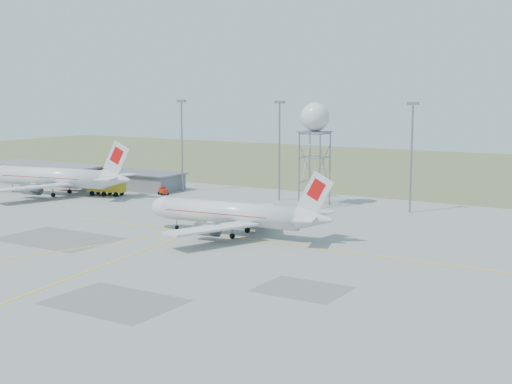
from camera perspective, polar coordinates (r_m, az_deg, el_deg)
The scene contains 12 objects.
ground at distance 89.46m, azimuth -13.82°, elevation -6.76°, with size 400.00×400.00×0.00m, color gray.
grass_strip at distance 210.97m, azimuth 14.29°, elevation 1.78°, with size 400.00×120.00×0.03m, color #5E713E.
building_orange at distance 184.83m, azimuth -16.57°, elevation 1.48°, with size 33.00×12.00×4.30m.
building_grey at distance 165.36m, azimuth -9.08°, elevation 0.90°, with size 19.00×10.00×3.90m.
mast_a at distance 159.65m, azimuth -5.95°, elevation 4.34°, with size 2.20×0.50×20.50m.
mast_b at distance 145.83m, azimuth 1.89°, elevation 4.01°, with size 2.20×0.50×20.50m.
mast_c at distance 134.23m, azimuth 12.35°, elevation 3.46°, with size 2.20×0.50×20.50m.
airliner_main at distance 111.92m, azimuth -1.87°, elevation -1.78°, with size 31.99×31.00×10.88m.
airliner_far at distance 160.40m, azimuth -15.75°, elevation 1.11°, with size 35.94×34.55×12.25m.
radar_tower at distance 139.56m, azimuth 4.73°, elevation 3.51°, with size 5.60×5.60×20.26m.
fire_truck at distance 157.30m, azimuth -11.78°, elevation 0.29°, with size 8.41×4.83×3.20m.
baggage_tug at distance 156.16m, azimuth -7.44°, elevation 0.01°, with size 2.63×2.50×1.72m.
Camera 1 is at (61.98, -60.38, 22.75)m, focal length 50.00 mm.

